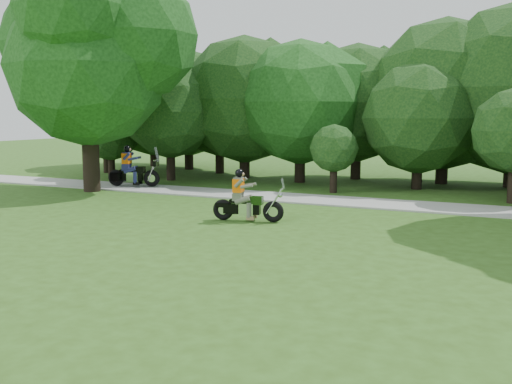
% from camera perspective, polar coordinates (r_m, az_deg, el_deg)
% --- Properties ---
extents(ground, '(100.00, 100.00, 0.00)m').
position_cam_1_polar(ground, '(13.25, 0.17, -5.93)').
color(ground, '#2E4C15').
rests_on(ground, ground).
extents(walkway, '(60.00, 2.20, 0.06)m').
position_cam_1_polar(walkway, '(20.65, 9.52, -0.98)').
color(walkway, gray).
rests_on(walkway, ground).
extents(tree_line, '(39.45, 12.27, 7.85)m').
position_cam_1_polar(tree_line, '(26.66, 16.60, 8.75)').
color(tree_line, black).
rests_on(tree_line, ground).
extents(big_tree_west, '(8.64, 6.56, 9.96)m').
position_cam_1_polar(big_tree_west, '(24.58, -16.09, 13.60)').
color(big_tree_west, black).
rests_on(big_tree_west, ground).
extents(chopper_motorcycle, '(2.16, 0.77, 1.55)m').
position_cam_1_polar(chopper_motorcycle, '(16.82, -1.17, -1.00)').
color(chopper_motorcycle, black).
rests_on(chopper_motorcycle, ground).
extents(touring_motorcycle, '(2.25, 1.17, 1.75)m').
position_cam_1_polar(touring_motorcycle, '(25.06, -12.44, 2.01)').
color(touring_motorcycle, black).
rests_on(touring_motorcycle, walkway).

